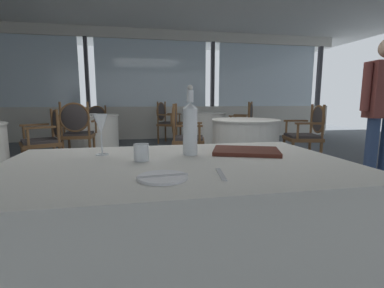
{
  "coord_description": "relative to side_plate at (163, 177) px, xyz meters",
  "views": [
    {
      "loc": [
        -0.44,
        -3.18,
        1.01
      ],
      "look_at": [
        -0.19,
        -1.93,
        0.81
      ],
      "focal_mm": 26.02,
      "sensor_mm": 36.0,
      "label": 1
    }
  ],
  "objects": [
    {
      "name": "background_table_1",
      "position": [
        1.41,
        5.19,
        -0.37
      ],
      "size": [
        1.01,
        1.01,
        0.74
      ],
      "color": "silver",
      "rests_on": "ground_plane"
    },
    {
      "name": "water_tumbler",
      "position": [
        -0.07,
        0.32,
        0.03
      ],
      "size": [
        0.07,
        0.07,
        0.08
      ],
      "primitive_type": "cylinder",
      "color": "white",
      "rests_on": "foreground_table"
    },
    {
      "name": "window_wall_far",
      "position": [
        0.36,
        6.51,
        0.37
      ],
      "size": [
        10.3,
        0.14,
        2.8
      ],
      "color": "beige",
      "rests_on": "ground_plane"
    },
    {
      "name": "diner_person_1",
      "position": [
        2.61,
        1.68,
        0.21
      ],
      "size": [
        0.53,
        0.24,
        1.68
      ],
      "rotation": [
        0.0,
        0.0,
        1.46
      ],
      "color": "#334770",
      "rests_on": "ground_plane"
    },
    {
      "name": "wine_glass",
      "position": [
        -0.26,
        0.5,
        0.15
      ],
      "size": [
        0.07,
        0.07,
        0.21
      ],
      "color": "white",
      "rests_on": "foreground_table"
    },
    {
      "name": "dining_chair_3_0",
      "position": [
        -1.02,
        3.71,
        -0.17
      ],
      "size": [
        0.54,
        0.48,
        0.99
      ],
      "rotation": [
        0.0,
        0.0,
        7.84
      ],
      "color": "brown",
      "rests_on": "ground_plane"
    },
    {
      "name": "menu_book",
      "position": [
        0.48,
        0.4,
        0.01
      ],
      "size": [
        0.4,
        0.34,
        0.02
      ],
      "primitive_type": "cube",
      "rotation": [
        0.0,
        0.0,
        -0.36
      ],
      "color": "#512319",
      "rests_on": "foreground_table"
    },
    {
      "name": "butter_knife",
      "position": [
        0.0,
        0.0,
        0.01
      ],
      "size": [
        0.18,
        0.03,
        0.0
      ],
      "primitive_type": "cube",
      "rotation": [
        0.0,
        0.0,
        0.09
      ],
      "color": "silver",
      "rests_on": "foreground_table"
    },
    {
      "name": "background_table_3",
      "position": [
        -1.0,
        4.72,
        -0.37
      ],
      "size": [
        1.15,
        1.15,
        0.74
      ],
      "color": "silver",
      "rests_on": "ground_plane"
    },
    {
      "name": "dining_chair_0_0",
      "position": [
        -1.31,
        3.16,
        -0.22
      ],
      "size": [
        0.61,
        0.64,
        0.89
      ],
      "rotation": [
        0.0,
        0.0,
        3.57
      ],
      "color": "brown",
      "rests_on": "ground_plane"
    },
    {
      "name": "dining_chair_2_0",
      "position": [
        2.4,
        2.7,
        -0.18
      ],
      "size": [
        0.55,
        0.6,
        0.95
      ],
      "rotation": [
        0.0,
        0.0,
        9.21
      ],
      "color": "brown",
      "rests_on": "ground_plane"
    },
    {
      "name": "dinner_fork",
      "position": [
        0.22,
        0.01,
        -0.0
      ],
      "size": [
        0.04,
        0.17,
        0.0
      ],
      "primitive_type": "cube",
      "rotation": [
        0.0,
        0.0,
        1.42
      ],
      "color": "silver",
      "rests_on": "foreground_table"
    },
    {
      "name": "dining_chair_3_1",
      "position": [
        -0.99,
        5.72,
        -0.22
      ],
      "size": [
        0.54,
        0.48,
        0.9
      ],
      "rotation": [
        0.0,
        0.0,
        10.98
      ],
      "color": "brown",
      "rests_on": "ground_plane"
    },
    {
      "name": "dining_chair_2_1",
      "position": [
        0.58,
        3.09,
        -0.19
      ],
      "size": [
        0.55,
        0.6,
        0.96
      ],
      "rotation": [
        0.0,
        0.0,
        12.35
      ],
      "color": "brown",
      "rests_on": "ground_plane"
    },
    {
      "name": "dining_chair_1_0",
      "position": [
        0.6,
        5.67,
        -0.17
      ],
      "size": [
        0.63,
        0.65,
        0.98
      ],
      "rotation": [
        0.0,
        0.0,
        5.74
      ],
      "color": "brown",
      "rests_on": "ground_plane"
    },
    {
      "name": "dining_chair_1_1",
      "position": [
        2.21,
        4.7,
        -0.17
      ],
      "size": [
        0.63,
        0.65,
        0.98
      ],
      "rotation": [
        0.0,
        0.0,
        8.88
      ],
      "color": "brown",
      "rests_on": "ground_plane"
    },
    {
      "name": "ground_plane",
      "position": [
        0.36,
        2.22,
        -0.74
      ],
      "size": [
        14.84,
        14.84,
        0.0
      ],
      "primitive_type": "plane",
      "color": "#4C5156"
    },
    {
      "name": "background_table_2",
      "position": [
        1.49,
        2.89,
        -0.37
      ],
      "size": [
        1.0,
        1.0,
        0.74
      ],
      "color": "silver",
      "rests_on": "ground_plane"
    },
    {
      "name": "foreground_table",
      "position": [
        0.09,
        0.26,
        -0.37
      ],
      "size": [
        1.55,
        0.96,
        0.74
      ],
      "color": "silver",
      "rests_on": "ground_plane"
    },
    {
      "name": "water_bottle",
      "position": [
        0.18,
        0.42,
        0.14
      ],
      "size": [
        0.07,
        0.07,
        0.35
      ],
      "color": "white",
      "rests_on": "foreground_table"
    },
    {
      "name": "side_plate",
      "position": [
        0.0,
        0.0,
        0.0
      ],
      "size": [
        0.18,
        0.18,
        0.01
      ],
      "primitive_type": "cylinder",
      "color": "white",
      "rests_on": "foreground_table"
    }
  ]
}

